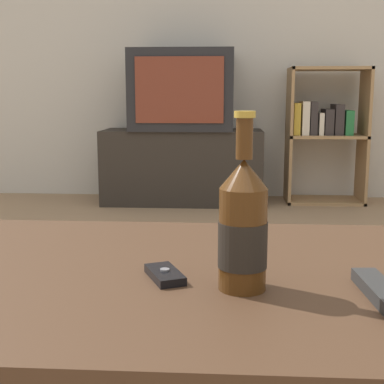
{
  "coord_description": "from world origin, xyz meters",
  "views": [
    {
      "loc": [
        0.08,
        -0.89,
        0.73
      ],
      "look_at": [
        0.01,
        0.21,
        0.53
      ],
      "focal_mm": 50.0,
      "sensor_mm": 36.0,
      "label": 1
    }
  ],
  "objects": [
    {
      "name": "coffee_table",
      "position": [
        0.0,
        0.0,
        0.37
      ],
      "size": [
        1.03,
        0.7,
        0.43
      ],
      "color": "#422B1C",
      "rests_on": "ground_plane"
    },
    {
      "name": "cell_phone",
      "position": [
        -0.02,
        -0.05,
        0.44
      ],
      "size": [
        0.08,
        0.1,
        0.02
      ],
      "rotation": [
        0.0,
        0.0,
        0.42
      ],
      "color": "black",
      "rests_on": "coffee_table"
    },
    {
      "name": "tv_stand",
      "position": [
        -0.21,
        2.74,
        0.25
      ],
      "size": [
        1.08,
        0.42,
        0.5
      ],
      "color": "#28231E",
      "rests_on": "ground_plane"
    },
    {
      "name": "back_wall",
      "position": [
        0.0,
        3.02,
        1.3
      ],
      "size": [
        8.0,
        0.05,
        2.6
      ],
      "color": "beige",
      "rests_on": "ground_plane"
    },
    {
      "name": "beer_bottle",
      "position": [
        0.11,
        -0.09,
        0.53
      ],
      "size": [
        0.08,
        0.08,
        0.28
      ],
      "color": "#47280F",
      "rests_on": "coffee_table"
    },
    {
      "name": "television",
      "position": [
        -0.21,
        2.73,
        0.76
      ],
      "size": [
        0.68,
        0.48,
        0.53
      ],
      "color": "black",
      "rests_on": "tv_stand"
    },
    {
      "name": "bookshelf",
      "position": [
        0.75,
        2.81,
        0.5
      ],
      "size": [
        0.52,
        0.3,
        0.92
      ],
      "color": "#99754C",
      "rests_on": "ground_plane"
    },
    {
      "name": "remote_control",
      "position": [
        0.32,
        -0.12,
        0.44
      ],
      "size": [
        0.05,
        0.19,
        0.02
      ],
      "rotation": [
        0.0,
        0.0,
        0.06
      ],
      "color": "#282828",
      "rests_on": "coffee_table"
    }
  ]
}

